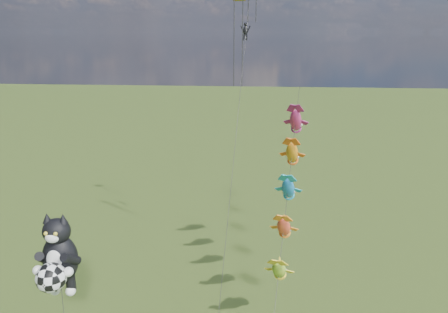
{
  "coord_description": "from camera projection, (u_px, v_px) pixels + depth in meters",
  "views": [
    {
      "loc": [
        11.35,
        -18.34,
        19.98
      ],
      "look_at": [
        8.4,
        14.41,
        10.6
      ],
      "focal_mm": 35.0,
      "sensor_mm": 36.0,
      "label": 1
    }
  ],
  "objects": [
    {
      "name": "fish_windsock_rig",
      "position": [
        288.0,
        188.0,
        32.61
      ],
      "size": [
        2.86,
        15.79,
        15.53
      ],
      "rotation": [
        0.0,
        0.0,
        0.17
      ],
      "color": "brown",
      "rests_on": "ground"
    },
    {
      "name": "parafoil_rig",
      "position": [
        245.0,
        20.0,
        35.76
      ],
      "size": [
        2.33,
        17.53,
        28.18
      ],
      "rotation": [
        0.0,
        0.0,
        -0.0
      ],
      "color": "brown",
      "rests_on": "ground"
    },
    {
      "name": "cat_kite_rig",
      "position": [
        57.0,
        259.0,
        23.46
      ],
      "size": [
        2.59,
        4.02,
        10.77
      ],
      "rotation": [
        0.0,
        0.0,
        0.41
      ],
      "color": "brown",
      "rests_on": "ground"
    }
  ]
}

